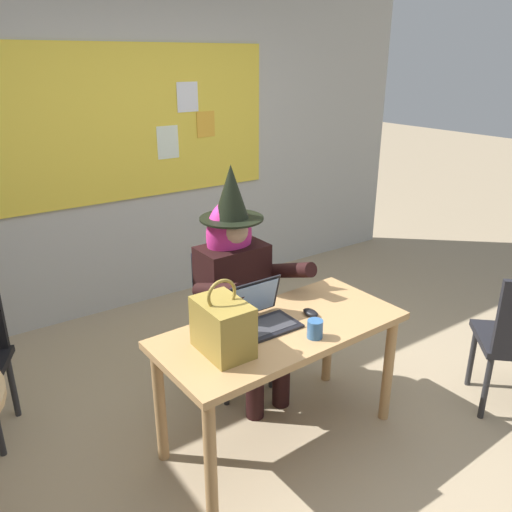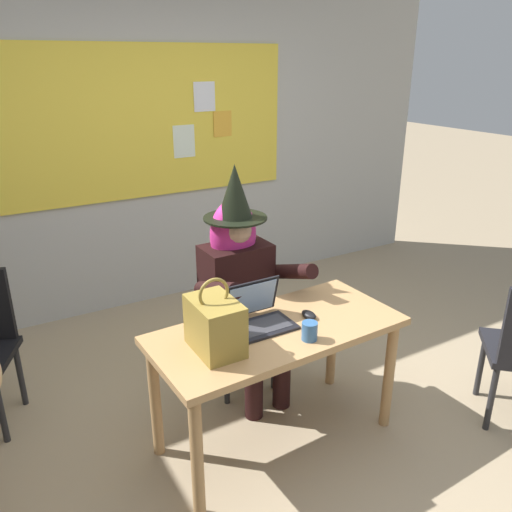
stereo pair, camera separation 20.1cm
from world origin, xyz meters
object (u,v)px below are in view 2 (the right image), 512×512
at_px(person_costumed, 241,275).
at_px(handbag, 215,325).
at_px(laptop, 259,315).
at_px(chair_at_desk, 233,309).
at_px(coffee_mug, 310,331).
at_px(desk_main, 277,344).
at_px(computer_mouse, 309,315).

bearing_deg(person_costumed, handbag, -39.50).
relative_size(person_costumed, laptop, 4.55).
bearing_deg(chair_at_desk, handbag, -31.61).
bearing_deg(coffee_mug, person_costumed, 89.21).
relative_size(desk_main, coffee_mug, 14.37).
bearing_deg(desk_main, laptop, 129.01).
bearing_deg(laptop, chair_at_desk, 76.07).
height_order(chair_at_desk, computer_mouse, chair_at_desk).
bearing_deg(chair_at_desk, laptop, -12.50).
bearing_deg(chair_at_desk, person_costumed, 1.12).
distance_m(person_costumed, coffee_mug, 0.73).
bearing_deg(person_costumed, desk_main, -9.44).
xyz_separation_m(desk_main, laptop, (-0.07, 0.08, 0.15)).
height_order(desk_main, laptop, laptop).
distance_m(laptop, coffee_mug, 0.30).
height_order(chair_at_desk, person_costumed, person_costumed).
bearing_deg(laptop, desk_main, -50.77).
bearing_deg(desk_main, computer_mouse, 1.95).
height_order(handbag, coffee_mug, handbag).
bearing_deg(chair_at_desk, desk_main, -5.26).
distance_m(chair_at_desk, person_costumed, 0.32).
relative_size(person_costumed, computer_mouse, 14.11).
relative_size(chair_at_desk, computer_mouse, 8.65).
bearing_deg(person_costumed, laptop, -18.64).
xyz_separation_m(chair_at_desk, person_costumed, (-0.00, -0.12, 0.29)).
distance_m(person_costumed, computer_mouse, 0.56).
xyz_separation_m(desk_main, chair_at_desk, (0.08, 0.67, -0.11)).
height_order(person_costumed, laptop, person_costumed).
relative_size(computer_mouse, handbag, 0.28).
relative_size(desk_main, person_costumed, 0.93).
relative_size(desk_main, handbag, 3.61).
xyz_separation_m(chair_at_desk, handbag, (-0.46, -0.70, 0.35)).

